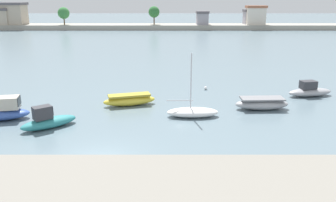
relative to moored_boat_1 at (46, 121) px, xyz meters
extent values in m
plane|color=slate|center=(4.67, -5.56, -0.55)|extent=(400.00, 400.00, 0.00)
cube|color=#BCB2A3|center=(-3.80, 1.88, 0.79)|extent=(2.12, 1.57, 0.95)
cube|color=black|center=(-2.86, 2.06, 0.88)|extent=(0.29, 1.10, 0.66)
ellipsoid|color=teal|center=(0.06, 0.04, -0.17)|extent=(4.05, 3.57, 0.77)
cube|color=#333338|center=(-0.25, -0.20, 0.69)|extent=(1.51, 1.43, 0.93)
cube|color=black|center=(0.24, 0.19, 0.78)|extent=(0.52, 0.64, 0.65)
ellipsoid|color=yellow|center=(5.36, 5.52, -0.13)|extent=(4.78, 2.49, 0.84)
cube|color=#A8952A|center=(5.36, 5.52, 0.37)|extent=(3.84, 2.04, 0.17)
ellipsoid|color=white|center=(10.74, 2.50, -0.19)|extent=(4.17, 1.75, 0.72)
cylinder|color=silver|center=(10.56, 2.49, 2.36)|extent=(0.10, 0.10, 4.39)
cylinder|color=#B7B7BC|center=(9.69, 2.47, 0.80)|extent=(2.10, 0.13, 0.08)
ellipsoid|color=#9E9EA3|center=(16.77, 4.42, -0.10)|extent=(4.60, 1.86, 0.89)
cube|color=slate|center=(16.77, 4.42, 0.40)|extent=(3.69, 1.56, 0.12)
ellipsoid|color=#9E9EA3|center=(22.51, 8.50, -0.16)|extent=(4.59, 2.29, 0.78)
cube|color=#333338|center=(22.24, 8.44, 0.60)|extent=(1.59, 1.19, 0.75)
cube|color=black|center=(22.94, 8.58, 0.68)|extent=(0.24, 0.84, 0.53)
sphere|color=white|center=(12.66, 10.91, -0.37)|extent=(0.36, 0.36, 0.36)
cube|color=#9E998C|center=(4.67, 83.10, 0.16)|extent=(119.97, 9.26, 1.42)
cube|color=#B2A38E|center=(-39.83, 81.99, 2.91)|extent=(3.36, 5.67, 4.10)
cube|color=#565156|center=(-39.83, 81.99, 5.31)|extent=(3.69, 6.24, 0.70)
cube|color=#B2A38E|center=(-37.24, 82.43, 3.72)|extent=(6.16, 5.67, 5.71)
cube|color=#565156|center=(-37.24, 82.43, 6.92)|extent=(6.78, 6.23, 0.70)
cube|color=#99939E|center=(19.05, 82.14, 2.49)|extent=(3.35, 4.16, 3.24)
cube|color=#565156|center=(19.05, 82.14, 4.46)|extent=(3.69, 4.58, 0.70)
cube|color=#99939E|center=(34.03, 84.43, 2.68)|extent=(3.96, 4.31, 3.63)
cube|color=#565156|center=(34.03, 84.43, 4.84)|extent=(4.35, 4.74, 0.70)
cube|color=beige|center=(34.94, 81.96, 3.28)|extent=(5.46, 3.29, 4.84)
cube|color=#995B42|center=(34.94, 81.96, 6.05)|extent=(6.00, 3.62, 0.70)
cylinder|color=brown|center=(-22.22, 81.55, 1.87)|extent=(0.36, 0.36, 2.01)
sphere|color=#387A3D|center=(-22.22, 81.55, 4.25)|extent=(3.42, 3.42, 3.42)
cylinder|color=brown|center=(-39.03, 84.13, 2.17)|extent=(0.36, 0.36, 2.62)
sphere|color=#387A3D|center=(-39.03, 84.13, 4.98)|extent=(3.74, 3.74, 3.74)
cylinder|color=brown|center=(4.59, 82.47, 2.04)|extent=(0.36, 0.36, 2.35)
sphere|color=#2D6B33|center=(4.59, 82.47, 4.54)|extent=(3.31, 3.31, 3.31)
camera|label=1|loc=(8.77, -23.60, 8.59)|focal=36.80mm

